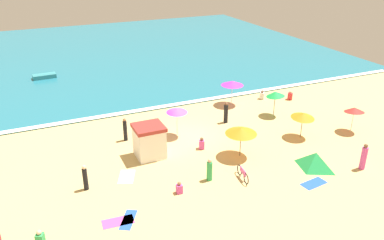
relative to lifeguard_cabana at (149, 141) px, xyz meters
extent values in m
plane|color=#D8B775|center=(3.73, 1.97, -1.22)|extent=(60.00, 60.00, 0.00)
cube|color=teal|center=(3.73, 29.97, -1.17)|extent=(60.00, 44.00, 0.10)
cube|color=white|center=(3.73, 8.27, -1.11)|extent=(57.00, 0.70, 0.01)
cube|color=white|center=(0.00, 0.00, -0.14)|extent=(1.96, 1.87, 2.15)
cube|color=#A5332D|center=(0.00, 0.00, 1.05)|extent=(2.10, 2.01, 0.25)
cylinder|color=silver|center=(16.28, -2.72, -0.20)|extent=(0.05, 0.05, 2.03)
cone|color=red|center=(16.28, -2.72, 0.67)|extent=(1.87, 1.89, 0.54)
cylinder|color=#4C3823|center=(11.86, -1.91, -0.21)|extent=(0.05, 0.05, 2.01)
cone|color=orange|center=(11.86, -1.91, 0.63)|extent=(1.82, 1.85, 0.56)
cylinder|color=silver|center=(10.24, 6.37, -0.07)|extent=(0.05, 0.05, 2.29)
cone|color=#B733C6|center=(10.24, 6.37, 0.91)|extent=(2.33, 2.33, 0.42)
cylinder|color=#4C3823|center=(5.94, -2.59, -0.14)|extent=(0.05, 0.05, 2.15)
cone|color=orange|center=(5.94, -2.59, 0.77)|extent=(3.08, 3.08, 0.48)
cylinder|color=#4C3823|center=(12.40, 2.56, -0.12)|extent=(0.05, 0.05, 2.19)
cone|color=green|center=(12.40, 2.56, 0.80)|extent=(2.26, 2.25, 0.60)
cylinder|color=silver|center=(3.03, 2.28, -0.08)|extent=(0.05, 0.05, 2.27)
cone|color=#B733C6|center=(3.03, 2.28, 0.95)|extent=(1.99, 2.00, 0.36)
pyramid|color=green|center=(9.75, -6.11, -0.63)|extent=(2.46, 2.68, 1.17)
torus|color=black|center=(4.48, -5.85, -0.89)|extent=(0.16, 0.72, 0.72)
torus|color=black|center=(4.63, -4.76, -0.89)|extent=(0.16, 0.72, 0.72)
cube|color=#D84CA5|center=(4.55, -5.31, -0.67)|extent=(0.18, 0.88, 0.36)
cube|color=red|center=(16.11, 5.17, -0.89)|extent=(0.63, 0.63, 0.66)
sphere|color=#DBA884|center=(16.11, 5.17, -0.46)|extent=(0.23, 0.23, 0.23)
cylinder|color=black|center=(7.75, 2.93, -0.42)|extent=(0.37, 0.37, 1.59)
sphere|color=brown|center=(7.75, 2.93, 0.49)|extent=(0.26, 0.26, 0.26)
cylinder|color=black|center=(-4.95, -2.41, -0.49)|extent=(0.35, 0.35, 1.46)
sphere|color=beige|center=(-4.95, -2.41, 0.37)|extent=(0.27, 0.27, 0.27)
cylinder|color=black|center=(-0.93, 3.14, -0.41)|extent=(0.42, 0.42, 1.62)
sphere|color=#9E6B47|center=(-0.93, 3.14, 0.51)|extent=(0.24, 0.24, 0.24)
cylinder|color=green|center=(2.52, -4.55, -0.56)|extent=(0.49, 0.49, 1.30)
sphere|color=#DBA884|center=(2.52, -4.55, 0.20)|extent=(0.25, 0.25, 0.25)
cube|color=#D84CA5|center=(3.88, -0.50, -0.87)|extent=(0.50, 0.50, 0.68)
sphere|color=brown|center=(3.88, -0.50, -0.42)|extent=(0.25, 0.25, 0.25)
cube|color=white|center=(13.70, 6.44, -0.90)|extent=(0.59, 0.59, 0.64)
sphere|color=brown|center=(13.70, 6.44, -0.46)|extent=(0.25, 0.25, 0.25)
cylinder|color=#D84CA5|center=(12.60, -7.51, -0.41)|extent=(0.56, 0.56, 1.62)
sphere|color=brown|center=(12.60, -7.51, 0.53)|extent=(0.27, 0.27, 0.27)
cube|color=green|center=(-7.97, -6.41, -0.91)|extent=(0.50, 0.50, 0.61)
sphere|color=beige|center=(-7.97, -6.41, -0.49)|extent=(0.25, 0.25, 0.25)
cube|color=#D84CA5|center=(0.19, -5.11, -0.93)|extent=(0.39, 0.39, 0.57)
sphere|color=#9E6B47|center=(0.19, -5.11, -0.55)|extent=(0.23, 0.23, 0.23)
cube|color=#D84CA5|center=(-3.94, -6.30, -1.21)|extent=(1.79, 0.96, 0.01)
cube|color=white|center=(-2.28, -2.02, -1.21)|extent=(1.54, 1.93, 0.01)
cube|color=blue|center=(8.42, -7.65, -1.21)|extent=(1.81, 1.05, 0.01)
cube|color=blue|center=(-3.38, -6.37, -1.21)|extent=(1.43, 1.85, 0.01)
cube|color=teal|center=(-5.29, 21.67, -0.89)|extent=(2.54, 1.25, 0.46)
camera|label=1|loc=(-7.31, -23.93, 12.79)|focal=36.88mm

